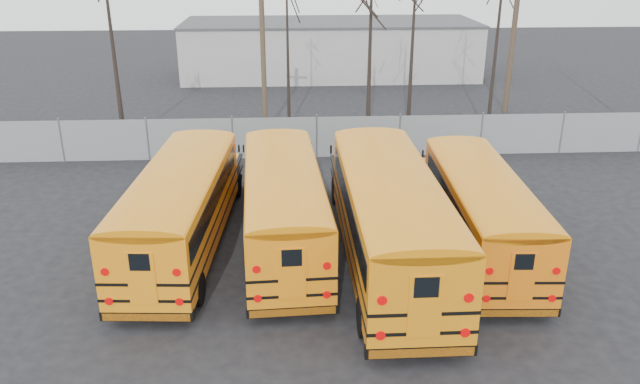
{
  "coord_description": "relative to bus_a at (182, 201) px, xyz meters",
  "views": [
    {
      "loc": [
        -1.39,
        -16.63,
        9.68
      ],
      "look_at": [
        -0.3,
        3.45,
        1.6
      ],
      "focal_mm": 35.0,
      "sensor_mm": 36.0,
      "label": 1
    }
  ],
  "objects": [
    {
      "name": "ground",
      "position": [
        4.92,
        -2.47,
        -1.77
      ],
      "size": [
        120.0,
        120.0,
        0.0
      ],
      "primitive_type": "plane",
      "color": "black",
      "rests_on": "ground"
    },
    {
      "name": "fence",
      "position": [
        4.92,
        9.53,
        -0.77
      ],
      "size": [
        40.0,
        0.04,
        2.0
      ],
      "primitive_type": "cube",
      "color": "gray",
      "rests_on": "ground"
    },
    {
      "name": "distant_building",
      "position": [
        6.92,
        29.53,
        0.23
      ],
      "size": [
        22.0,
        8.0,
        4.0
      ],
      "primitive_type": "cube",
      "color": "#A6A6A1",
      "rests_on": "ground"
    },
    {
      "name": "bus_a",
      "position": [
        0.0,
        0.0,
        0.0
      ],
      "size": [
        3.19,
        10.94,
        3.02
      ],
      "rotation": [
        0.0,
        0.0,
        -0.07
      ],
      "color": "black",
      "rests_on": "ground"
    },
    {
      "name": "bus_b",
      "position": [
        3.33,
        0.02,
        -0.01
      ],
      "size": [
        2.99,
        10.85,
        3.01
      ],
      "rotation": [
        0.0,
        0.0,
        0.05
      ],
      "color": "black",
      "rests_on": "ground"
    },
    {
      "name": "bus_c",
      "position": [
        6.63,
        -1.49,
        0.17
      ],
      "size": [
        2.77,
        11.89,
        3.32
      ],
      "rotation": [
        0.0,
        0.0,
        0.0
      ],
      "color": "black",
      "rests_on": "ground"
    },
    {
      "name": "bus_d",
      "position": [
        9.81,
        -0.56,
        -0.1
      ],
      "size": [
        2.83,
        10.3,
        2.86
      ],
      "rotation": [
        0.0,
        0.0,
        -0.05
      ],
      "color": "black",
      "rests_on": "ground"
    },
    {
      "name": "utility_pole_left",
      "position": [
        2.34,
        13.73,
        2.61
      ],
      "size": [
        1.52,
        0.28,
        8.52
      ],
      "rotation": [
        0.0,
        0.0,
        -0.11
      ],
      "color": "#473728",
      "rests_on": "ground"
    },
    {
      "name": "utility_pole_right",
      "position": [
        16.88,
        17.55,
        3.4
      ],
      "size": [
        1.75,
        0.66,
        10.07
      ],
      "rotation": [
        0.0,
        0.0,
        -0.3
      ],
      "color": "#453427",
      "rests_on": "ground"
    },
    {
      "name": "tree_0",
      "position": [
        -4.88,
        12.14,
        2.95
      ],
      "size": [
        0.26,
        0.26,
        9.44
      ],
      "primitive_type": "cone",
      "color": "black",
      "rests_on": "ground"
    },
    {
      "name": "tree_1",
      "position": [
        3.63,
        15.0,
        3.2
      ],
      "size": [
        0.26,
        0.26,
        9.94
      ],
      "primitive_type": "cone",
      "color": "black",
      "rests_on": "ground"
    },
    {
      "name": "tree_2",
      "position": [
        7.63,
        11.57,
        3.23
      ],
      "size": [
        0.26,
        0.26,
        10.01
      ],
      "primitive_type": "cone",
      "color": "black",
      "rests_on": "ground"
    },
    {
      "name": "tree_3",
      "position": [
        10.33,
        14.61,
        2.86
      ],
      "size": [
        0.26,
        0.26,
        9.27
      ],
      "primitive_type": "cone",
      "color": "black",
      "rests_on": "ground"
    },
    {
      "name": "tree_4",
      "position": [
        14.36,
        12.93,
        3.9
      ],
      "size": [
        0.26,
        0.26,
        11.34
      ],
      "primitive_type": "cone",
      "color": "black",
      "rests_on": "ground"
    }
  ]
}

